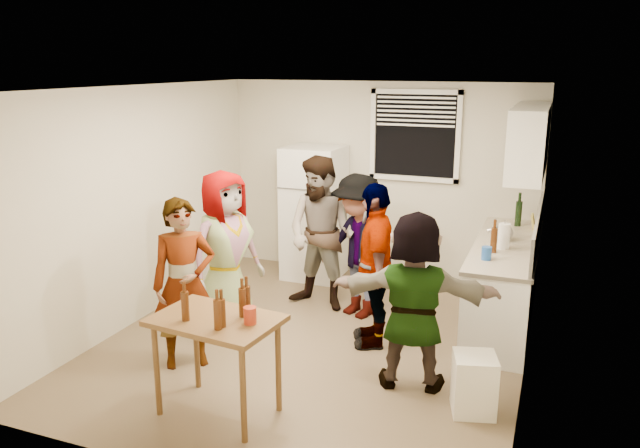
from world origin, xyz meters
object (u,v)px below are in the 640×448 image
at_px(kettle, 503,240).
at_px(guest_black, 373,342).
at_px(refrigerator, 314,213).
at_px(beer_bottle_counter, 493,252).
at_px(guest_stripe, 189,363).
at_px(guest_back_right, 357,314).
at_px(wine_bottle, 517,226).
at_px(serving_table, 220,412).
at_px(beer_bottle_table, 222,327).
at_px(red_cup, 250,323).
at_px(guest_back_left, 322,307).
at_px(blue_cup, 486,260).
at_px(guest_grey, 229,330).
at_px(guest_orange, 410,384).
at_px(trash_bin, 474,383).

height_order(kettle, guest_black, kettle).
xyz_separation_m(refrigerator, beer_bottle_counter, (2.35, -1.12, 0.05)).
xyz_separation_m(guest_stripe, guest_back_right, (1.11, 1.68, 0.00)).
relative_size(wine_bottle, serving_table, 0.30).
bearing_deg(serving_table, kettle, 55.31).
relative_size(kettle, beer_bottle_table, 1.11).
relative_size(red_cup, guest_back_left, 0.08).
bearing_deg(wine_bottle, blue_cup, -97.43).
relative_size(serving_table, beer_bottle_table, 4.42).
xyz_separation_m(wine_bottle, guest_grey, (-2.70, -1.98, -0.90)).
distance_m(blue_cup, beer_bottle_table, 2.69).
distance_m(red_cup, guest_back_right, 2.45).
xyz_separation_m(wine_bottle, guest_back_left, (-2.02, -1.03, -0.90)).
xyz_separation_m(guest_back_left, guest_orange, (1.36, -1.39, 0.00)).
xyz_separation_m(guest_grey, guest_back_right, (1.14, 0.88, 0.00)).
height_order(serving_table, beer_bottle_table, beer_bottle_table).
relative_size(blue_cup, guest_black, 0.08).
bearing_deg(serving_table, guest_stripe, 137.85).
xyz_separation_m(blue_cup, guest_back_right, (-1.38, 0.33, -0.90)).
relative_size(guest_black, guest_orange, 1.05).
bearing_deg(serving_table, beer_bottle_table, -43.91).
bearing_deg(red_cup, beer_bottle_counter, 55.57).
distance_m(refrigerator, kettle, 2.48).
bearing_deg(guest_black, red_cup, -35.97).
relative_size(wine_bottle, guest_black, 0.18).
distance_m(blue_cup, guest_back_left, 2.08).
relative_size(red_cup, guest_stripe, 0.08).
bearing_deg(serving_table, refrigerator, 98.73).
distance_m(beer_bottle_table, guest_black, 2.09).
bearing_deg(guest_grey, guest_black, -57.64).
distance_m(refrigerator, guest_black, 2.29).
height_order(blue_cup, guest_grey, blue_cup).
bearing_deg(guest_back_right, serving_table, -74.99).
bearing_deg(serving_table, red_cup, 0.04).
bearing_deg(beer_bottle_table, serving_table, 136.09).
xyz_separation_m(beer_bottle_counter, guest_orange, (-0.51, -1.25, -0.90)).
relative_size(beer_bottle_counter, red_cup, 1.89).
relative_size(blue_cup, beer_bottle_table, 0.59).
bearing_deg(trash_bin, guest_back_left, 139.68).
bearing_deg(trash_bin, kettle, 90.21).
bearing_deg(guest_black, guest_back_right, -169.41).
height_order(refrigerator, blue_cup, refrigerator).
bearing_deg(wine_bottle, guest_orange, -105.17).
xyz_separation_m(refrigerator, blue_cup, (2.31, -1.38, 0.05)).
relative_size(wine_bottle, guest_stripe, 0.18).
bearing_deg(blue_cup, guest_back_left, 167.74).
bearing_deg(kettle, guest_back_right, -148.32).
xyz_separation_m(red_cup, guest_black, (0.49, 1.68, -0.81)).
bearing_deg(beer_bottle_table, red_cup, 37.97).
relative_size(kettle, trash_bin, 0.50).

